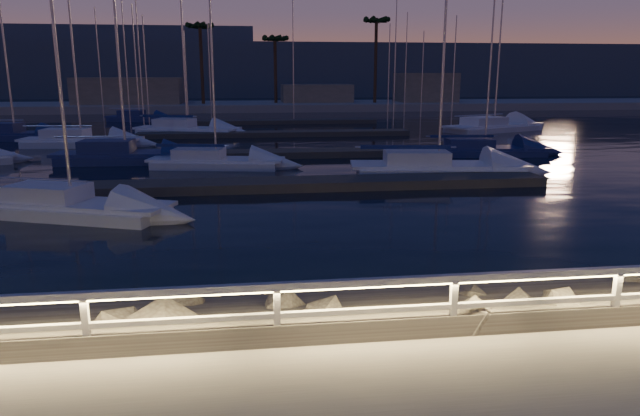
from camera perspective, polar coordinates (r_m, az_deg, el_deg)
The scene contains 20 objects.
ground at distance 10.01m, azimuth 7.53°, elevation -12.59°, with size 400.00×400.00×0.00m, color #A8A298.
harbor_water at distance 40.33m, azimuth -3.96°, elevation 5.64°, with size 400.00×440.00×0.60m.
guard_rail at distance 9.69m, azimuth 7.27°, elevation -8.50°, with size 44.11×0.12×1.06m.
riprap at distance 13.17m, azimuth 29.29°, elevation -8.33°, with size 38.25×3.18×1.53m.
floating_docks at distance 41.53m, azimuth -4.09°, elevation 6.65°, with size 22.00×36.00×0.40m.
far_shore at distance 82.87m, azimuth -5.95°, elevation 10.37°, with size 160.00×14.00×5.20m.
palm_left at distance 81.09m, azimuth -11.91°, elevation 17.07°, with size 3.00×3.00×11.20m.
palm_center at distance 81.93m, azimuth -4.53°, elevation 16.31°, with size 3.00×3.00×9.70m.
palm_right at distance 83.04m, azimuth 5.66°, elevation 17.80°, with size 3.00×3.00×12.20m.
distant_hills at distance 143.74m, azimuth -15.75°, elevation 12.92°, with size 230.00×37.50×18.00m.
sailboat_b at distance 22.18m, azimuth -23.97°, elevation 0.31°, with size 7.47×4.47×12.33m.
sailboat_c at distance 29.14m, azimuth 11.28°, elevation 4.11°, with size 8.95×3.76×14.74m.
sailboat_e at distance 34.49m, azimuth -19.19°, elevation 5.06°, with size 8.02×2.71×13.56m.
sailboat_g at distance 31.43m, azimuth -10.69°, elevation 4.70°, with size 7.48×3.49×12.26m.
sailboat_h at distance 37.14m, azimuth 15.83°, elevation 5.71°, with size 7.89×3.04×13.02m.
sailboat_i at distance 50.15m, azimuth -28.40°, elevation 6.55°, with size 8.22×3.71×13.60m.
sailboat_j at distance 43.52m, azimuth -23.01°, elevation 6.28°, with size 8.39×3.29×13.94m.
sailboat_l at distance 53.06m, azimuth 16.81°, elevation 7.85°, with size 10.22×6.46×16.84m.
sailboat_m at distance 64.90m, azimuth -17.74°, elevation 8.64°, with size 7.34×3.77×12.11m.
sailboat_n at distance 49.36m, azimuth -13.37°, elevation 7.69°, with size 9.05×5.11×14.90m.
Camera 1 is at (-2.43, -8.69, 4.34)m, focal length 32.00 mm.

